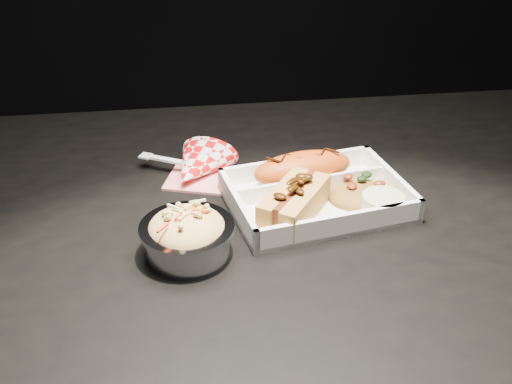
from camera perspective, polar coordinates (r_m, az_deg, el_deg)
dining_table at (r=0.99m, az=2.32°, el=-5.98°), size 1.20×0.80×0.75m
food_tray at (r=0.95m, az=5.36°, el=-0.65°), size 0.28×0.22×0.04m
fried_pastry at (r=0.98m, az=4.18°, el=2.09°), size 0.16×0.09×0.05m
hotdog at (r=0.90m, az=3.43°, el=-0.72°), size 0.12×0.14×0.06m
fried_rice_mound at (r=0.95m, az=9.27°, el=0.31°), size 0.11×0.09×0.03m
cupcake_liner at (r=0.92m, az=11.18°, el=-1.15°), size 0.06×0.06×0.03m
foil_coleslaw_cup at (r=0.83m, az=-6.14°, el=-3.70°), size 0.12×0.12×0.07m
napkin_fork at (r=1.02m, az=-5.32°, el=2.19°), size 0.17×0.14×0.10m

